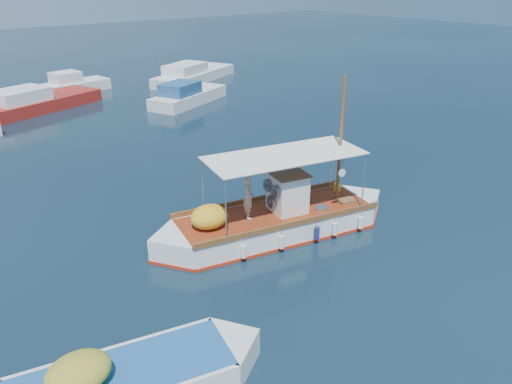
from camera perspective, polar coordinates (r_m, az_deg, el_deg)
ground at (r=17.72m, az=2.20°, el=-4.58°), size 160.00×160.00×0.00m
fishing_caique at (r=17.38m, az=2.08°, el=-3.39°), size 8.81×3.84×5.51m
bg_boat_n at (r=36.54m, az=-23.96°, el=9.25°), size 8.79×5.35×1.80m
bg_boat_ne at (r=35.66m, az=-7.89°, el=10.74°), size 6.84×4.63×1.80m
bg_boat_e at (r=43.36m, az=-7.24°, el=13.09°), size 9.24×6.12×1.80m
bg_boat_far_n at (r=41.36m, az=-20.08°, el=11.35°), size 5.16×2.74×1.80m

